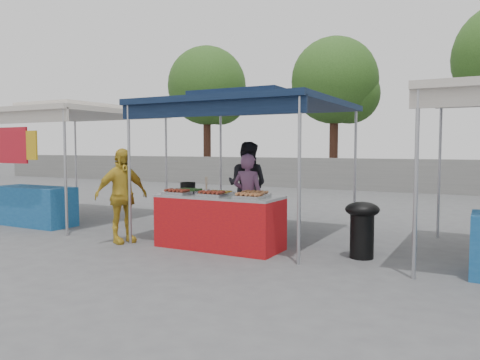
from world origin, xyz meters
The scene contains 22 objects.
ground_plane centered at (0.00, 0.00, 0.00)m, with size 80.00×80.00×0.00m, color #4F4F51.
back_wall centered at (0.00, 11.00, 0.60)m, with size 40.00×0.25×1.20m, color slate.
main_canopy centered at (0.00, 0.97, 2.37)m, with size 3.20×3.20×2.57m.
neighbor_stall_left centered at (-4.50, 0.57, 1.60)m, with size 3.20×3.20×2.57m.
tree_0 centered at (-8.11, 12.76, 4.39)m, with size 3.75×3.73×6.42m.
tree_1 centered at (-1.89, 12.86, 4.24)m, with size 3.65×3.61×6.20m.
vendor_table centered at (0.00, -0.10, 0.43)m, with size 2.00×0.80×0.85m.
food_tray_fl centered at (-0.65, -0.34, 0.88)m, with size 0.42×0.30×0.07m.
food_tray_fm centered at (0.01, -0.34, 0.88)m, with size 0.42×0.30×0.07m.
food_tray_fr centered at (0.65, -0.34, 0.88)m, with size 0.42×0.30×0.07m.
food_tray_bl centered at (-0.63, -0.02, 0.88)m, with size 0.42×0.30×0.07m.
food_tray_bm centered at (-0.03, -0.03, 0.88)m, with size 0.42×0.30×0.07m.
food_tray_br centered at (0.59, -0.01, 0.88)m, with size 0.42×0.30×0.07m.
cooking_pot centered at (-0.85, 0.26, 0.93)m, with size 0.26×0.26×0.15m, color black.
skewer_cup centered at (-0.12, -0.28, 0.91)m, with size 0.09×0.09×0.11m, color #A5A6AC.
wok_burner centered at (2.17, 0.29, 0.49)m, with size 0.49×0.49×0.83m.
crate_left centered at (-0.49, 0.49, 0.15)m, with size 0.49×0.34×0.29m, color navy.
crate_right centered at (0.18, 0.51, 0.14)m, with size 0.47×0.33×0.28m, color navy.
crate_stacked centered at (0.18, 0.51, 0.42)m, with size 0.45×0.32×0.27m, color navy.
vendor_woman centered at (0.11, 0.69, 0.75)m, with size 0.55×0.36×1.51m, color #794D72.
helper_man centered at (-0.45, 1.76, 0.86)m, with size 0.84×0.65×1.72m, color black.
customer_person centered at (-1.68, -0.50, 0.80)m, with size 0.94×0.39×1.60m, color gold.
Camera 1 is at (3.77, -6.47, 1.61)m, focal length 35.00 mm.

